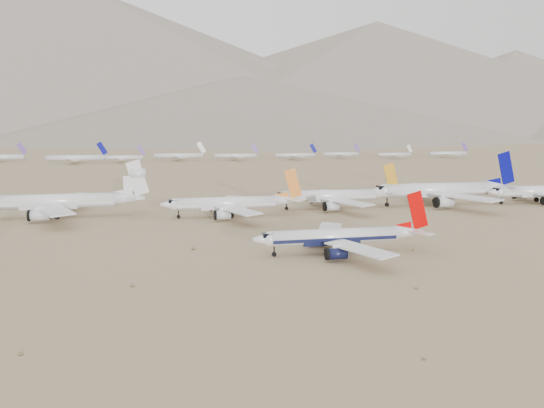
# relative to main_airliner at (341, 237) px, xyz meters

# --- Properties ---
(ground) EXTENTS (7000.00, 7000.00, 0.00)m
(ground) POSITION_rel_main_airliner_xyz_m (-5.74, -3.07, -4.21)
(ground) COLOR #856A4D
(ground) RESTS_ON ground
(main_airliner) EXTENTS (43.41, 42.40, 15.32)m
(main_airliner) POSITION_rel_main_airliner_xyz_m (0.00, 0.00, 0.00)
(main_airliner) COLOR silver
(main_airliner) RESTS_ON ground
(row2_navy_widebody) EXTENTS (59.55, 58.23, 21.18)m
(row2_navy_widebody) POSITION_rel_main_airliner_xyz_m (65.62, 67.98, 1.70)
(row2_navy_widebody) COLOR silver
(row2_navy_widebody) RESTS_ON ground
(row2_gold_tail) EXTENTS (48.35, 47.28, 17.21)m
(row2_gold_tail) POSITION_rel_main_airliner_xyz_m (20.85, 67.85, 0.60)
(row2_gold_tail) COLOR silver
(row2_gold_tail) RESTS_ON ground
(row2_orange_tail) EXTENTS (46.73, 45.72, 16.67)m
(row2_orange_tail) POSITION_rel_main_airliner_xyz_m (-20.09, 57.87, 0.47)
(row2_orange_tail) COLOR silver
(row2_orange_tail) RESTS_ON ground
(row2_white_trijet) EXTENTS (55.69, 54.43, 19.74)m
(row2_white_trijet) POSITION_rel_main_airliner_xyz_m (-77.45, 68.41, 1.50)
(row2_white_trijet) COLOR silver
(row2_white_trijet) RESTS_ON ground
(row2_blue_far) EXTENTS (48.42, 47.34, 17.21)m
(row2_blue_far) POSITION_rel_main_airliner_xyz_m (108.74, 64.28, 0.58)
(row2_blue_far) COLOR silver
(row2_blue_far) RESTS_ON ground
(distant_storage_row) EXTENTS (529.94, 67.55, 15.32)m
(distant_storage_row) POSITION_rel_main_airliner_xyz_m (-45.80, 340.13, 0.19)
(distant_storage_row) COLOR silver
(distant_storage_row) RESTS_ON ground
(mountain_range) EXTENTS (7354.00, 3024.00, 470.00)m
(mountain_range) POSITION_rel_main_airliner_xyz_m (64.44, 1644.95, 186.10)
(mountain_range) COLOR slate
(mountain_range) RESTS_ON ground
(foothills) EXTENTS (4637.50, 1395.00, 155.00)m
(foothills) POSITION_rel_main_airliner_xyz_m (520.94, 1096.93, 62.94)
(foothills) COLOR slate
(foothills) RESTS_ON ground
(desert_scrub) EXTENTS (219.83, 121.67, 0.63)m
(desert_scrub) POSITION_rel_main_airliner_xyz_m (-32.65, -27.13, -3.93)
(desert_scrub) COLOR brown
(desert_scrub) RESTS_ON ground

